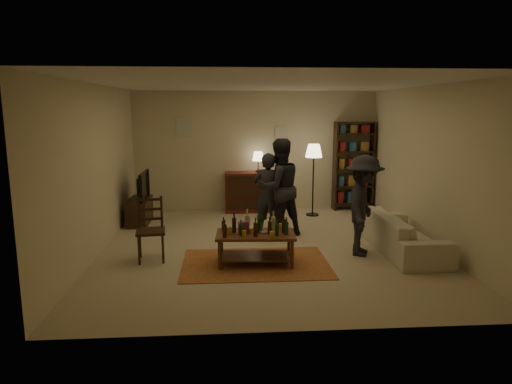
{
  "coord_description": "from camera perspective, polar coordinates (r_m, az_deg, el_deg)",
  "views": [
    {
      "loc": [
        -0.72,
        -7.42,
        2.32
      ],
      "look_at": [
        -0.18,
        0.1,
        0.93
      ],
      "focal_mm": 32.0,
      "sensor_mm": 36.0,
      "label": 1
    }
  ],
  "objects": [
    {
      "name": "person_right",
      "position": [
        8.31,
        2.88,
        0.55
      ],
      "size": [
        1.06,
        0.95,
        1.79
      ],
      "primitive_type": "imported",
      "rotation": [
        0.0,
        0.0,
        3.52
      ],
      "color": "#232229",
      "rests_on": "ground"
    },
    {
      "name": "sofa",
      "position": [
        7.87,
        17.94,
        -4.92
      ],
      "size": [
        0.81,
        2.08,
        0.61
      ],
      "primitive_type": "imported",
      "rotation": [
        0.0,
        0.0,
        1.57
      ],
      "color": "beige",
      "rests_on": "ground"
    },
    {
      "name": "tv_stand",
      "position": [
        9.58,
        -14.36,
        -1.54
      ],
      "size": [
        0.4,
        1.0,
        1.06
      ],
      "color": "#312010",
      "rests_on": "ground"
    },
    {
      "name": "rug",
      "position": [
        6.98,
        -0.06,
        -8.93
      ],
      "size": [
        2.2,
        1.5,
        0.01
      ],
      "primitive_type": "cube",
      "color": "#973521",
      "rests_on": "ground"
    },
    {
      "name": "room_shell",
      "position": [
        10.41,
        -3.71,
        7.64
      ],
      "size": [
        6.0,
        6.0,
        6.0
      ],
      "color": "beige",
      "rests_on": "ground"
    },
    {
      "name": "person_left",
      "position": [
        8.4,
        1.5,
        -0.25
      ],
      "size": [
        0.65,
        0.53,
        1.52
      ],
      "primitive_type": "imported",
      "rotation": [
        0.0,
        0.0,
        2.79
      ],
      "color": "#26272D",
      "rests_on": "ground"
    },
    {
      "name": "dining_chair",
      "position": [
        7.22,
        -13.05,
        -4.22
      ],
      "size": [
        0.49,
        0.49,
        1.0
      ],
      "rotation": [
        0.0,
        0.0,
        0.13
      ],
      "color": "#312010",
      "rests_on": "ground"
    },
    {
      "name": "bookshelf",
      "position": [
        10.7,
        12.07,
        3.31
      ],
      "size": [
        0.9,
        0.34,
        2.02
      ],
      "color": "#312010",
      "rests_on": "ground"
    },
    {
      "name": "dresser",
      "position": [
        10.32,
        -1.07,
        0.14
      ],
      "size": [
        1.0,
        0.5,
        1.36
      ],
      "color": "maroon",
      "rests_on": "ground"
    },
    {
      "name": "floor_lamp",
      "position": [
        9.89,
        7.22,
        4.54
      ],
      "size": [
        0.36,
        0.36,
        1.56
      ],
      "color": "black",
      "rests_on": "ground"
    },
    {
      "name": "floor",
      "position": [
        7.81,
        1.41,
        -6.84
      ],
      "size": [
        6.0,
        6.0,
        0.0
      ],
      "primitive_type": "plane",
      "color": "#C6B793",
      "rests_on": "ground"
    },
    {
      "name": "coffee_table",
      "position": [
        6.85,
        -0.08,
        -5.63
      ],
      "size": [
        1.2,
        0.7,
        0.82
      ],
      "rotation": [
        0.0,
        0.0,
        -0.05
      ],
      "color": "brown",
      "rests_on": "ground"
    },
    {
      "name": "person_by_sofa",
      "position": [
        7.4,
        13.29,
        -1.67
      ],
      "size": [
        0.96,
        1.19,
        1.6
      ],
      "primitive_type": "imported",
      "rotation": [
        0.0,
        0.0,
        1.16
      ],
      "color": "#222229",
      "rests_on": "ground"
    }
  ]
}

